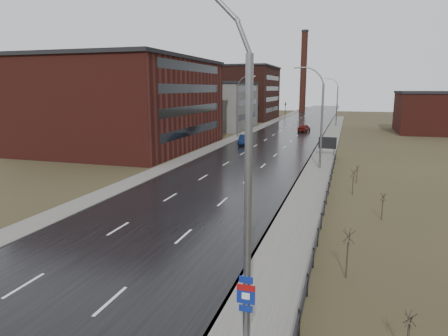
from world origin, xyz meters
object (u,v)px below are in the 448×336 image
Objects in this scene: streetlight_main at (238,186)px; car_near at (245,140)px; billboard at (327,143)px; car_far at (304,128)px.

streetlight_main is 2.51× the size of car_near.
car_near is (-13.35, 7.26, -0.97)m from billboard.
streetlight_main is 2.54× the size of car_far.
billboard is 0.55× the size of car_far.
streetlight_main reaches higher than car_near.
billboard reaches higher than car_near.
car_far is (-5.68, 73.60, -5.25)m from streetlight_main.
streetlight_main is 74.01m from car_far.
car_near is 23.97m from car_far.
streetlight_main is 52.53m from car_near.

